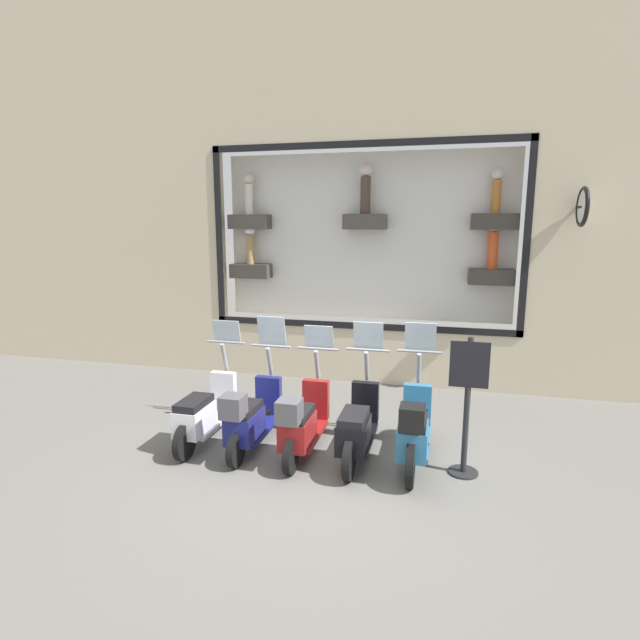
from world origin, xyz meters
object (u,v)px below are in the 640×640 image
object	(u,v)px
scooter_teal_0	(414,430)
shop_sign_post	(467,402)
scooter_black_1	(357,427)
scooter_navy_3	(251,417)
scooter_red_2	(302,422)
scooter_white_4	(204,413)

from	to	relation	value
scooter_teal_0	shop_sign_post	xyz separation A→B (m)	(-0.02, -0.61, 0.43)
scooter_black_1	shop_sign_post	size ratio (longest dim) A/B	1.06
scooter_navy_3	shop_sign_post	world-z (taller)	shop_sign_post
shop_sign_post	scooter_red_2	bearing A→B (deg)	90.06
scooter_teal_0	scooter_white_4	distance (m)	2.86
scooter_red_2	scooter_navy_3	distance (m)	0.71
scooter_black_1	shop_sign_post	world-z (taller)	shop_sign_post
scooter_black_1	scooter_teal_0	bearing A→B (deg)	-94.30
scooter_black_1	scooter_red_2	distance (m)	0.72
scooter_red_2	scooter_black_1	bearing A→B (deg)	-84.26
scooter_teal_0	scooter_white_4	bearing A→B (deg)	89.01
scooter_black_1	scooter_white_4	distance (m)	2.14
scooter_teal_0	scooter_white_4	world-z (taller)	scooter_teal_0
scooter_black_1	scooter_white_4	bearing A→B (deg)	90.12
scooter_red_2	shop_sign_post	xyz separation A→B (m)	(0.00, -2.04, 0.46)
scooter_teal_0	shop_sign_post	bearing A→B (deg)	-91.51
scooter_navy_3	scooter_black_1	bearing A→B (deg)	-87.20
scooter_red_2	scooter_navy_3	bearing A→B (deg)	89.85
scooter_teal_0	scooter_white_4	size ratio (longest dim) A/B	1.01
scooter_black_1	scooter_red_2	bearing A→B (deg)	95.74
scooter_teal_0	scooter_navy_3	world-z (taller)	scooter_teal_0
shop_sign_post	scooter_teal_0	bearing A→B (deg)	88.49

